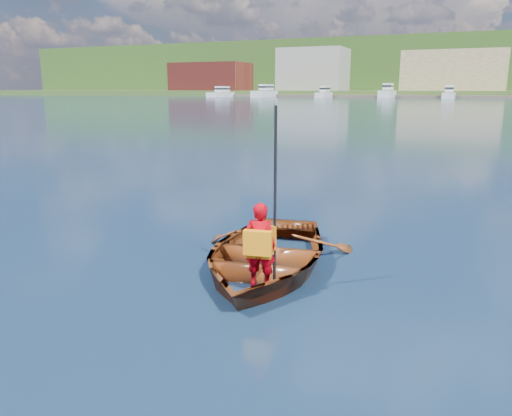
# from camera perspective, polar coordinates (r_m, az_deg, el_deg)

# --- Properties ---
(ground) EXTENTS (600.00, 600.00, 0.00)m
(ground) POSITION_cam_1_polar(r_m,az_deg,el_deg) (6.91, 5.74, -7.72)
(ground) COLOR #0C253D
(ground) RESTS_ON ground
(rowboat) EXTENTS (2.94, 3.75, 0.70)m
(rowboat) POSITION_cam_1_polar(r_m,az_deg,el_deg) (7.09, 0.99, -5.36)
(rowboat) COLOR #67280C
(rowboat) RESTS_ON ground
(child_paddler) EXTENTS (0.42, 0.39, 2.20)m
(child_paddler) POSITION_cam_1_polar(r_m,az_deg,el_deg) (6.08, 0.50, -4.11)
(child_paddler) COLOR #AD000B
(child_paddler) RESTS_ON ground
(shoreline) EXTENTS (400.00, 140.00, 22.00)m
(shoreline) POSITION_cam_1_polar(r_m,az_deg,el_deg) (242.90, 23.51, 14.21)
(shoreline) COLOR #3E5620
(shoreline) RESTS_ON ground
(dock) EXTENTS (160.05, 9.12, 0.80)m
(dock) POSITION_cam_1_polar(r_m,az_deg,el_deg) (154.18, 24.27, 11.50)
(dock) COLOR brown
(dock) RESTS_ON ground
(waterfront_buildings) EXTENTS (202.00, 16.00, 14.00)m
(waterfront_buildings) POSITION_cam_1_polar(r_m,az_deg,el_deg) (171.51, 20.65, 14.36)
(waterfront_buildings) COLOR brown
(waterfront_buildings) RESTS_ON ground
(marina_yachts) EXTENTS (142.72, 13.73, 4.38)m
(marina_yachts) POSITION_cam_1_polar(r_m,az_deg,el_deg) (149.80, 20.09, 12.21)
(marina_yachts) COLOR silver
(marina_yachts) RESTS_ON ground
(hillside_trees) EXTENTS (245.13, 69.96, 22.84)m
(hillside_trees) POSITION_cam_1_polar(r_m,az_deg,el_deg) (249.65, 24.65, 15.98)
(hillside_trees) COLOR #382314
(hillside_trees) RESTS_ON ground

